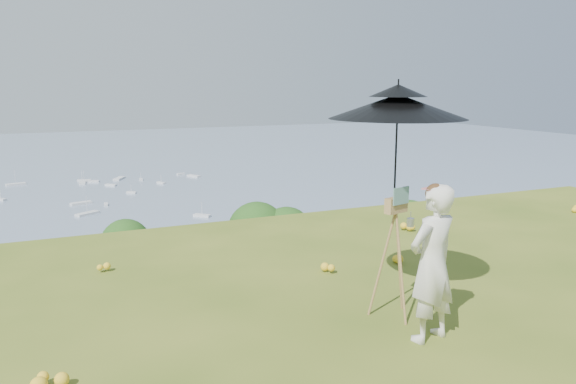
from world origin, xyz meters
name	(u,v)px	position (x,y,z in m)	size (l,w,h in m)	color
shoreline_tier	(96,362)	(0.00, 75.00, -36.00)	(170.00, 28.00, 8.00)	#6F6A59
bay_water	(57,175)	(0.00, 240.00, -34.00)	(700.00, 700.00, 0.00)	#7286A3
slope_trees	(132,340)	(0.00, 35.00, -15.00)	(110.00, 50.00, 6.00)	#1F4E17
harbor_town	(93,319)	(0.00, 75.00, -29.50)	(110.00, 22.00, 5.00)	silver
moored_boats	(17,220)	(-12.50, 161.00, -33.65)	(140.00, 140.00, 0.70)	silver
painter	(432,263)	(-1.33, 1.62, 0.77)	(0.56, 0.37, 1.53)	beige
field_easel	(394,252)	(-1.34, 2.23, 0.70)	(0.53, 0.53, 1.41)	olive
sun_umbrella	(396,146)	(-1.34, 2.26, 1.82)	(1.39, 1.39, 1.33)	black
painter_cap	(436,188)	(-1.33, 1.62, 1.49)	(0.18, 0.22, 0.10)	#D1737D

